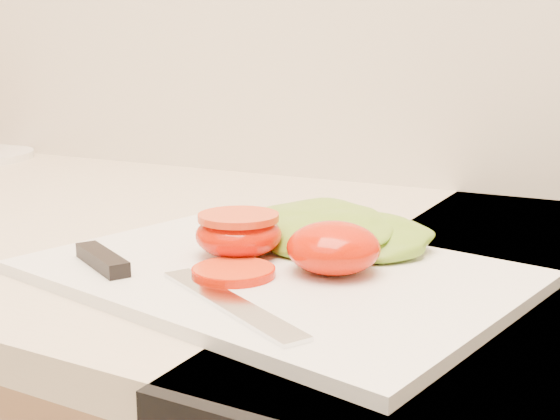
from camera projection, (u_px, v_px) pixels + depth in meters
The scene contains 7 objects.
cutting_board at pixel (274, 272), 0.57m from camera, with size 0.38×0.27×0.01m, color white.
tomato_half_dome at pixel (333, 248), 0.55m from camera, with size 0.07×0.07×0.04m, color red.
tomato_half_cut at pixel (239, 233), 0.59m from camera, with size 0.07×0.07×0.04m.
tomato_slice_0 at pixel (234, 272), 0.54m from camera, with size 0.06×0.06×0.01m, color #CB4318.
lettuce_leaf_0 at pixel (316, 227), 0.63m from camera, with size 0.16×0.11×0.03m, color olive.
lettuce_leaf_1 at pixel (363, 237), 0.61m from camera, with size 0.12×0.09×0.03m, color olive.
knife at pixel (147, 275), 0.53m from camera, with size 0.26×0.10×0.01m.
Camera 1 is at (0.41, 1.07, 1.11)m, focal length 45.00 mm.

